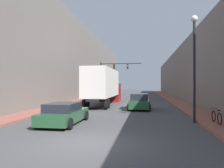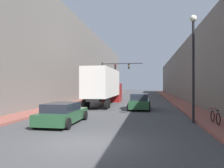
% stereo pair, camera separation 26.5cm
% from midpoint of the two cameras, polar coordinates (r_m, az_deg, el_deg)
% --- Properties ---
extents(ground_plane, '(200.00, 200.00, 0.00)m').
position_cam_midpoint_polar(ground_plane, '(9.41, -7.83, -15.22)').
color(ground_plane, '#424244').
extents(sidewalk_right, '(2.15, 80.00, 0.15)m').
position_cam_midpoint_polar(sidewalk_right, '(39.02, 14.91, -3.67)').
color(sidewalk_right, brown).
rests_on(sidewalk_right, ground).
extents(sidewalk_left, '(2.15, 80.00, 0.15)m').
position_cam_midpoint_polar(sidewalk_left, '(39.91, -4.95, -3.59)').
color(sidewalk_left, brown).
rests_on(sidewalk_left, ground).
extents(building_right, '(6.00, 80.00, 8.64)m').
position_cam_midpoint_polar(building_right, '(39.64, 20.77, 2.53)').
color(building_right, '#66605B').
rests_on(building_right, ground).
extents(building_left, '(6.00, 80.00, 12.80)m').
position_cam_midpoint_polar(building_left, '(41.18, -10.49, 5.32)').
color(building_left, '#66605B').
rests_on(building_left, ground).
extents(semi_truck, '(2.54, 12.87, 4.24)m').
position_cam_midpoint_polar(semi_truck, '(26.55, -2.28, -0.44)').
color(semi_truck, silver).
rests_on(semi_truck, ground).
extents(sedan_car, '(2.13, 4.58, 1.32)m').
position_cam_midpoint_polar(sedan_car, '(14.04, -12.98, -7.56)').
color(sedan_car, '#234C2D').
rests_on(sedan_car, ground).
extents(suv_car, '(2.11, 4.57, 1.56)m').
position_cam_midpoint_polar(suv_car, '(21.94, 6.82, -4.64)').
color(suv_car, '#234C2D').
rests_on(suv_car, ground).
extents(traffic_signal_gantry, '(7.44, 0.35, 6.55)m').
position_cam_midpoint_polar(traffic_signal_gantry, '(39.65, -0.60, 2.90)').
color(traffic_signal_gantry, black).
rests_on(traffic_signal_gantry, ground).
extents(street_lamp, '(0.44, 0.44, 6.92)m').
position_cam_midpoint_polar(street_lamp, '(15.10, 20.22, 7.38)').
color(street_lamp, black).
rests_on(street_lamp, ground).
extents(parked_bicycle, '(0.44, 1.83, 0.86)m').
position_cam_midpoint_polar(parked_bicycle, '(14.42, 25.15, -7.79)').
color(parked_bicycle, black).
rests_on(parked_bicycle, sidewalk_right).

